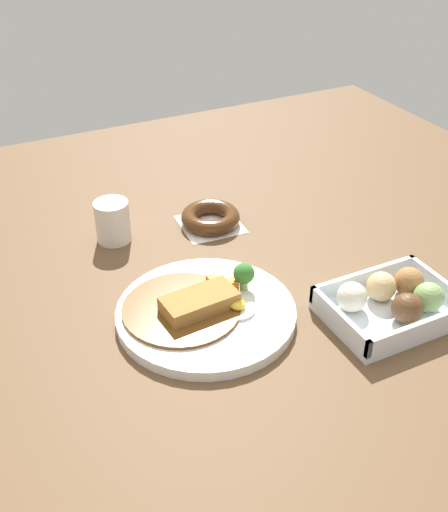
{
  "coord_description": "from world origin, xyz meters",
  "views": [
    {
      "loc": [
        0.41,
        0.73,
        0.63
      ],
      "look_at": [
        0.01,
        -0.08,
        0.03
      ],
      "focal_mm": 43.57,
      "sensor_mm": 36.0,
      "label": 1
    }
  ],
  "objects_px": {
    "donut_box": "(393,302)",
    "curry_plate": "(204,310)",
    "chocolate_ring_donut": "(210,218)",
    "coffee_mug": "(113,221)"
  },
  "relations": [
    {
      "from": "curry_plate",
      "to": "chocolate_ring_donut",
      "type": "xyz_separation_m",
      "value": [
        -0.13,
        -0.26,
        0.0
      ]
    },
    {
      "from": "curry_plate",
      "to": "donut_box",
      "type": "bearing_deg",
      "value": 155.44
    },
    {
      "from": "curry_plate",
      "to": "chocolate_ring_donut",
      "type": "height_order",
      "value": "curry_plate"
    },
    {
      "from": "chocolate_ring_donut",
      "to": "curry_plate",
      "type": "bearing_deg",
      "value": 62.82
    },
    {
      "from": "coffee_mug",
      "to": "chocolate_ring_donut",
      "type": "bearing_deg",
      "value": 170.6
    },
    {
      "from": "donut_box",
      "to": "chocolate_ring_donut",
      "type": "xyz_separation_m",
      "value": [
        0.14,
        -0.38,
        -0.01
      ]
    },
    {
      "from": "curry_plate",
      "to": "chocolate_ring_donut",
      "type": "bearing_deg",
      "value": -117.18
    },
    {
      "from": "donut_box",
      "to": "curry_plate",
      "type": "bearing_deg",
      "value": -24.56
    },
    {
      "from": "chocolate_ring_donut",
      "to": "coffee_mug",
      "type": "xyz_separation_m",
      "value": [
        0.19,
        -0.03,
        0.02
      ]
    },
    {
      "from": "coffee_mug",
      "to": "curry_plate",
      "type": "bearing_deg",
      "value": 100.97
    }
  ]
}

